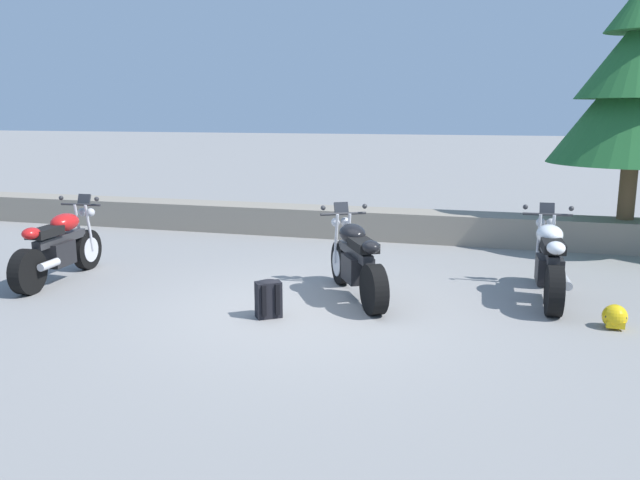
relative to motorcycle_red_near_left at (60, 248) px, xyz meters
The scene contains 8 objects.
ground_plane 3.92m from the motorcycle_red_near_left, ahead, with size 120.00×120.00×0.00m, color gray.
stone_wall 5.84m from the motorcycle_red_near_left, 48.56° to the left, with size 36.00×0.80×0.55m, color gray.
motorcycle_red_near_left is the anchor object (origin of this frame).
motorcycle_black_centre 4.36m from the motorcycle_red_near_left, ahead, with size 1.20×1.87×1.18m.
motorcycle_white_far_right 6.86m from the motorcycle_red_near_left, ahead, with size 0.67×2.06×1.18m.
rider_backpack 3.61m from the motorcycle_red_near_left, 12.88° to the right, with size 0.35×0.34×0.47m.
rider_helmet 7.47m from the motorcycle_red_near_left, ahead, with size 0.28×0.28×0.28m.
pine_tree_far_left 9.74m from the motorcycle_red_near_left, 28.51° to the left, with size 2.83×2.83×4.07m.
Camera 1 is at (2.23, -7.30, 2.44)m, focal length 35.88 mm.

